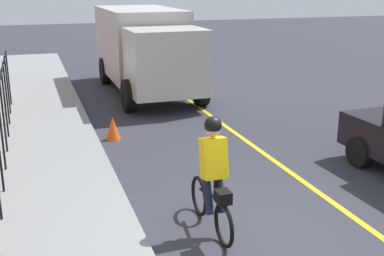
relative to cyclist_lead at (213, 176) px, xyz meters
name	(u,v)px	position (x,y,z in m)	size (l,w,h in m)	color
ground_plane	(268,237)	(-0.42, -0.74, -0.91)	(80.00, 80.00, 0.00)	#31323B
lane_line_centre	(358,221)	(-0.42, -2.34, -0.91)	(36.00, 0.12, 0.01)	yellow
cyclist_lead	(213,176)	(0.00, 0.00, 0.00)	(1.71, 0.36, 1.83)	black
box_truck_background	(145,47)	(10.00, -1.33, 0.64)	(6.72, 2.56, 2.78)	#B7B3B3
traffic_cone_near	(113,128)	(5.03, 0.66, -0.63)	(0.36, 0.36, 0.56)	#EA5615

